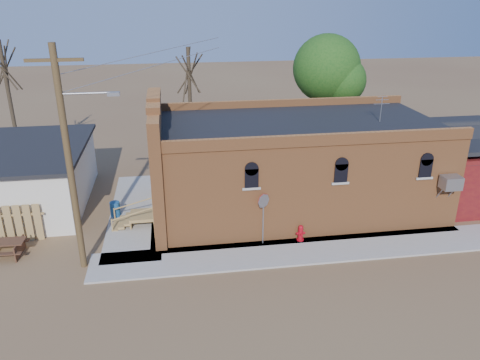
{
  "coord_description": "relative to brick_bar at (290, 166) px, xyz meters",
  "views": [
    {
      "loc": [
        -4.3,
        -16.31,
        10.66
      ],
      "look_at": [
        -1.22,
        3.78,
        2.4
      ],
      "focal_mm": 35.0,
      "sensor_mm": 36.0,
      "label": 1
    }
  ],
  "objects": [
    {
      "name": "tree_bare_near",
      "position": [
        -4.64,
        7.51,
        3.62
      ],
      "size": [
        2.8,
        2.8,
        7.65
      ],
      "color": "#3F3524",
      "rests_on": "ground"
    },
    {
      "name": "red_shed",
      "position": [
        9.86,
        0.01,
        -0.07
      ],
      "size": [
        5.4,
        6.4,
        4.3
      ],
      "color": "#550E15",
      "rests_on": "ground"
    },
    {
      "name": "fire_hydrant",
      "position": [
        -0.39,
        -3.7,
        -1.88
      ],
      "size": [
        0.44,
        0.42,
        0.76
      ],
      "rotation": [
        0.0,
        0.0,
        0.25
      ],
      "color": "#9F0913",
      "rests_on": "sidewalk_south"
    },
    {
      "name": "sidewalk_west",
      "position": [
        -7.94,
        0.51,
        -2.3
      ],
      "size": [
        2.6,
        10.0,
        0.08
      ],
      "primitive_type": "cube",
      "color": "#9E9991",
      "rests_on": "ground"
    },
    {
      "name": "sidewalk_south",
      "position": [
        -0.14,
        -4.59,
        -2.3
      ],
      "size": [
        19.0,
        2.2,
        0.08
      ],
      "primitive_type": "cube",
      "color": "#9E9991",
      "rests_on": "ground"
    },
    {
      "name": "ground",
      "position": [
        -1.64,
        -5.49,
        -2.34
      ],
      "size": [
        120.0,
        120.0,
        0.0
      ],
      "primitive_type": "plane",
      "color": "brown",
      "rests_on": "ground"
    },
    {
      "name": "brick_bar",
      "position": [
        0.0,
        0.0,
        0.0
      ],
      "size": [
        16.4,
        7.97,
        6.3
      ],
      "color": "#B36836",
      "rests_on": "ground"
    },
    {
      "name": "tree_bare_far",
      "position": [
        -15.64,
        8.51,
        4.02
      ],
      "size": [
        2.8,
        2.8,
        8.16
      ],
      "color": "#3F3524",
      "rests_on": "ground"
    },
    {
      "name": "picnic_table",
      "position": [
        -13.3,
        -2.94,
        -1.88
      ],
      "size": [
        1.74,
        1.36,
        0.7
      ],
      "rotation": [
        0.0,
        0.0,
        -0.04
      ],
      "color": "#4A2C1D",
      "rests_on": "ground"
    },
    {
      "name": "trash_barrel",
      "position": [
        -8.94,
        0.12,
        -1.88
      ],
      "size": [
        0.65,
        0.65,
        0.76
      ],
      "primitive_type": "cylinder",
      "rotation": [
        0.0,
        0.0,
        -0.41
      ],
      "color": "#1C518E",
      "rests_on": "sidewalk_west"
    },
    {
      "name": "tree_leafy",
      "position": [
        4.36,
        8.01,
        3.59
      ],
      "size": [
        4.4,
        4.4,
        8.15
      ],
      "color": "#3F3524",
      "rests_on": "ground"
    },
    {
      "name": "stop_sign",
      "position": [
        -2.13,
        -3.69,
        -0.4
      ],
      "size": [
        0.57,
        0.42,
        2.42
      ],
      "rotation": [
        0.0,
        0.0,
        0.18
      ],
      "color": "gray",
      "rests_on": "sidewalk_south"
    },
    {
      "name": "utility_pole",
      "position": [
        -9.79,
        -4.29,
        2.43
      ],
      "size": [
        3.12,
        0.26,
        9.0
      ],
      "color": "#45331B",
      "rests_on": "ground"
    }
  ]
}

